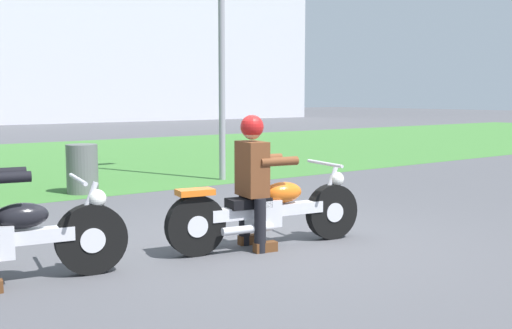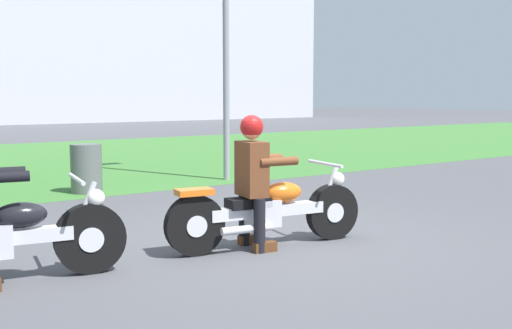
# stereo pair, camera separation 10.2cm
# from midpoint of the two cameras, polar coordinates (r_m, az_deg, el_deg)

# --- Properties ---
(ground) EXTENTS (120.00, 120.00, 0.00)m
(ground) POSITION_cam_midpoint_polar(r_m,az_deg,el_deg) (6.65, 0.10, -7.26)
(ground) COLOR #4C4C51
(grass_verge) EXTENTS (60.00, 12.00, 0.01)m
(grass_verge) POSITION_cam_midpoint_polar(r_m,az_deg,el_deg) (15.59, -22.24, 0.15)
(grass_verge) COLOR #3D7533
(grass_verge) RESTS_ON ground
(motorcycle_lead) EXTENTS (2.20, 0.72, 0.86)m
(motorcycle_lead) POSITION_cam_midpoint_polar(r_m,az_deg,el_deg) (6.38, 0.69, -4.37)
(motorcycle_lead) COLOR black
(motorcycle_lead) RESTS_ON ground
(rider_lead) EXTENTS (0.60, 0.52, 1.38)m
(rider_lead) POSITION_cam_midpoint_polar(r_m,az_deg,el_deg) (6.24, -0.69, -0.65)
(rider_lead) COLOR black
(rider_lead) RESTS_ON ground
(motorcycle_follow) EXTENTS (2.12, 0.70, 0.87)m
(motorcycle_follow) POSITION_cam_midpoint_polar(r_m,az_deg,el_deg) (5.52, -23.28, -6.50)
(motorcycle_follow) COLOR black
(motorcycle_follow) RESTS_ON ground
(trash_can) EXTENTS (0.50, 0.50, 0.80)m
(trash_can) POSITION_cam_midpoint_polar(r_m,az_deg,el_deg) (10.29, -16.20, -0.40)
(trash_can) COLOR #595E5B
(trash_can) RESTS_ON ground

